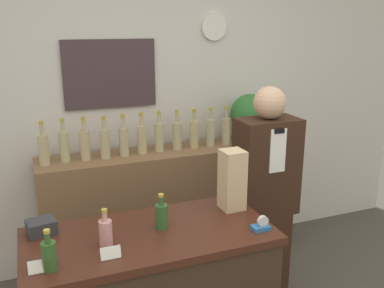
{
  "coord_description": "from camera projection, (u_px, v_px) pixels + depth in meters",
  "views": [
    {
      "loc": [
        -0.86,
        -1.31,
        1.96
      ],
      "look_at": [
        0.11,
        1.14,
        1.21
      ],
      "focal_mm": 40.0,
      "sensor_mm": 36.0,
      "label": 1
    }
  ],
  "objects": [
    {
      "name": "counter_bottle_2",
      "position": [
        161.0,
        215.0,
        2.14
      ],
      "size": [
        0.06,
        0.06,
        0.19
      ],
      "color": "#2D572A",
      "rests_on": "display_counter"
    },
    {
      "name": "gift_box",
      "position": [
        41.0,
        227.0,
        2.1
      ],
      "size": [
        0.15,
        0.13,
        0.07
      ],
      "color": "#2D2D33",
      "rests_on": "display_counter"
    },
    {
      "name": "shelf_bottle_4",
      "position": [
        124.0,
        140.0,
        3.18
      ],
      "size": [
        0.07,
        0.07,
        0.32
      ],
      "color": "tan",
      "rests_on": "back_shelf"
    },
    {
      "name": "paper_bag",
      "position": [
        232.0,
        180.0,
        2.35
      ],
      "size": [
        0.13,
        0.13,
        0.34
      ],
      "color": "tan",
      "rests_on": "display_counter"
    },
    {
      "name": "shelf_bottle_0",
      "position": [
        44.0,
        149.0,
        2.98
      ],
      "size": [
        0.07,
        0.07,
        0.32
      ],
      "color": "tan",
      "rests_on": "back_shelf"
    },
    {
      "name": "shopkeeper",
      "position": [
        265.0,
        204.0,
        2.87
      ],
      "size": [
        0.4,
        0.25,
        1.58
      ],
      "color": "#331E14",
      "rests_on": "ground_plane"
    },
    {
      "name": "potted_plant",
      "position": [
        250.0,
        115.0,
        3.55
      ],
      "size": [
        0.32,
        0.32,
        0.4
      ],
      "color": "#9E998E",
      "rests_on": "back_shelf"
    },
    {
      "name": "counter_bottle_0",
      "position": [
        49.0,
        255.0,
        1.78
      ],
      "size": [
        0.06,
        0.06,
        0.19
      ],
      "color": "#305324",
      "rests_on": "display_counter"
    },
    {
      "name": "price_card_right",
      "position": [
        111.0,
        253.0,
        1.88
      ],
      "size": [
        0.09,
        0.02,
        0.06
      ],
      "color": "white",
      "rests_on": "display_counter"
    },
    {
      "name": "shelf_bottle_8",
      "position": [
        194.0,
        133.0,
        3.39
      ],
      "size": [
        0.07,
        0.07,
        0.32
      ],
      "color": "tan",
      "rests_on": "back_shelf"
    },
    {
      "name": "shelf_bottle_2",
      "position": [
        85.0,
        144.0,
        3.09
      ],
      "size": [
        0.07,
        0.07,
        0.32
      ],
      "color": "tan",
      "rests_on": "back_shelf"
    },
    {
      "name": "shelf_bottle_5",
      "position": [
        142.0,
        138.0,
        3.24
      ],
      "size": [
        0.07,
        0.07,
        0.32
      ],
      "color": "tan",
      "rests_on": "back_shelf"
    },
    {
      "name": "back_wall",
      "position": [
        141.0,
        101.0,
        3.43
      ],
      "size": [
        5.2,
        0.09,
        2.7
      ],
      "color": "silver",
      "rests_on": "ground_plane"
    },
    {
      "name": "shelf_bottle_6",
      "position": [
        159.0,
        136.0,
        3.31
      ],
      "size": [
        0.07,
        0.07,
        0.32
      ],
      "color": "tan",
      "rests_on": "back_shelf"
    },
    {
      "name": "counter_bottle_1",
      "position": [
        106.0,
        232.0,
        1.97
      ],
      "size": [
        0.06,
        0.06,
        0.19
      ],
      "color": "tan",
      "rests_on": "display_counter"
    },
    {
      "name": "tape_dispenser",
      "position": [
        261.0,
        225.0,
        2.14
      ],
      "size": [
        0.09,
        0.06,
        0.07
      ],
      "color": "#2D66A8",
      "rests_on": "display_counter"
    },
    {
      "name": "shelf_bottle_1",
      "position": [
        64.0,
        145.0,
        3.05
      ],
      "size": [
        0.07,
        0.07,
        0.32
      ],
      "color": "tan",
      "rests_on": "back_shelf"
    },
    {
      "name": "back_shelf",
      "position": [
        173.0,
        208.0,
        3.49
      ],
      "size": [
        2.07,
        0.4,
        0.99
      ],
      "color": "brown",
      "rests_on": "ground_plane"
    },
    {
      "name": "shelf_bottle_9",
      "position": [
        210.0,
        131.0,
        3.44
      ],
      "size": [
        0.07,
        0.07,
        0.32
      ],
      "color": "tan",
      "rests_on": "back_shelf"
    },
    {
      "name": "shelf_bottle_3",
      "position": [
        105.0,
        143.0,
        3.12
      ],
      "size": [
        0.07,
        0.07,
        0.32
      ],
      "color": "tan",
      "rests_on": "back_shelf"
    },
    {
      "name": "shelf_bottle_10",
      "position": [
        226.0,
        130.0,
        3.5
      ],
      "size": [
        0.07,
        0.07,
        0.32
      ],
      "color": "tan",
      "rests_on": "back_shelf"
    },
    {
      "name": "shelf_bottle_7",
      "position": [
        177.0,
        135.0,
        3.35
      ],
      "size": [
        0.07,
        0.07,
        0.32
      ],
      "color": "tan",
      "rests_on": "back_shelf"
    },
    {
      "name": "price_card_left",
      "position": [
        39.0,
        267.0,
        1.77
      ],
      "size": [
        0.09,
        0.02,
        0.06
      ],
      "color": "white",
      "rests_on": "display_counter"
    }
  ]
}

